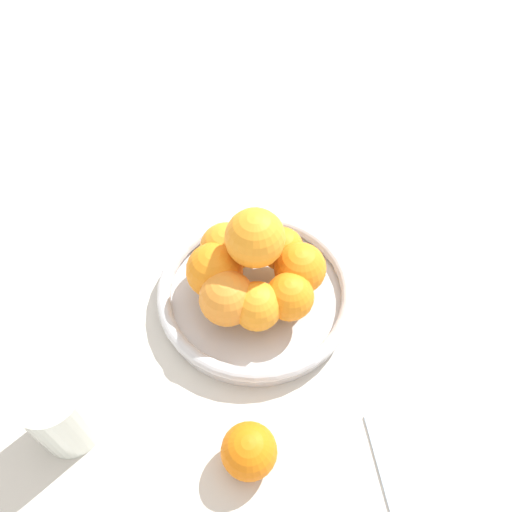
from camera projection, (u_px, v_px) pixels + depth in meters
The scene contains 6 objects.
ground_plane at pixel (256, 299), 0.77m from camera, with size 4.00×4.00×0.00m, color beige.
fruit_bowl at pixel (256, 292), 0.75m from camera, with size 0.30×0.30×0.04m.
orange_pile at pixel (252, 266), 0.70m from camera, with size 0.19×0.20×0.14m.
stray_orange at pixel (249, 451), 0.59m from camera, with size 0.07×0.07×0.07m, color orange.
drinking_glass at pixel (61, 413), 0.60m from camera, with size 0.08×0.08×0.11m, color silver.
napkin_folded at pixel (441, 468), 0.61m from camera, with size 0.15×0.15×0.01m, color silver.
Camera 1 is at (-0.41, 0.07, 0.65)m, focal length 35.00 mm.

